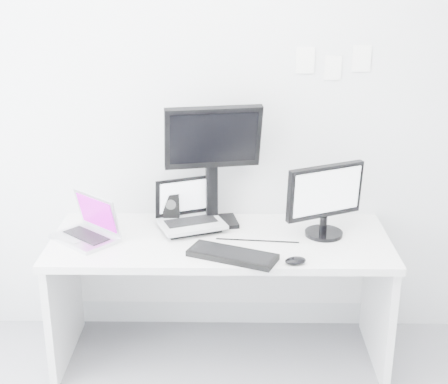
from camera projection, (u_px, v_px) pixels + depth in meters
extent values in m
plane|color=silver|center=(221.00, 109.00, 3.49)|extent=(3.60, 0.00, 3.60)
cube|color=silver|center=(220.00, 299.00, 3.49)|extent=(1.80, 0.70, 0.73)
cube|color=#B5B5BA|center=(83.00, 219.00, 3.31)|extent=(0.41, 0.40, 0.25)
cube|color=black|center=(172.00, 208.00, 3.54)|extent=(0.12, 0.12, 0.18)
cube|color=silver|center=(192.00, 206.00, 3.43)|extent=(0.41, 0.37, 0.28)
cube|color=black|center=(212.00, 164.00, 3.43)|extent=(0.54, 0.28, 0.70)
cube|color=black|center=(326.00, 200.00, 3.34)|extent=(0.49, 0.38, 0.41)
cube|color=black|center=(232.00, 255.00, 3.14)|extent=(0.47, 0.32, 0.03)
ellipsoid|color=black|center=(295.00, 261.00, 3.08)|extent=(0.12, 0.09, 0.03)
cube|color=white|center=(305.00, 60.00, 3.38)|extent=(0.10, 0.00, 0.14)
cube|color=white|center=(333.00, 68.00, 3.40)|extent=(0.09, 0.00, 0.13)
cube|color=white|center=(362.00, 58.00, 3.38)|extent=(0.10, 0.00, 0.14)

